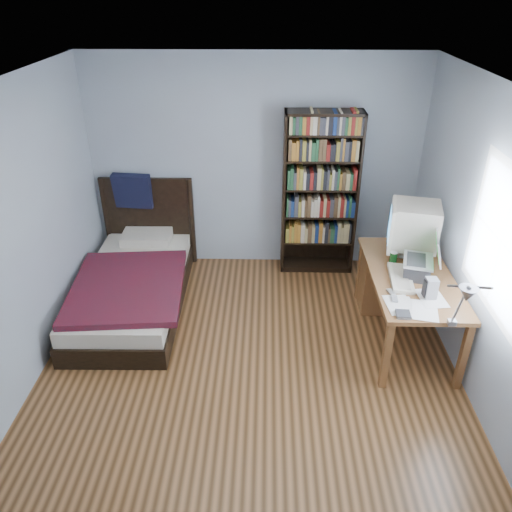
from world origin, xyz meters
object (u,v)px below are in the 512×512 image
keyboard (401,278)px  speaker (431,288)px  desk (397,280)px  crt_monitor (412,226)px  laptop (420,265)px  soda_can (393,258)px  bookshelf (320,195)px  bed (134,282)px  desk_lamp (466,297)px

keyboard → speaker: 0.35m
desk → crt_monitor: 0.62m
keyboard → desk: bearing=82.0°
laptop → soda_can: 0.29m
keyboard → speaker: speaker is taller
soda_can → bookshelf: 1.34m
desk → speaker: (0.05, -0.80, 0.41)m
laptop → soda_can: laptop is taller
crt_monitor → keyboard: (-0.19, -0.51, -0.29)m
desk → bookshelf: bearing=128.1°
bed → crt_monitor: bearing=-2.9°
crt_monitor → speaker: (-0.01, -0.80, -0.21)m
keyboard → soda_can: (-0.01, 0.28, 0.05)m
crt_monitor → desk_lamp: size_ratio=0.85×
desk → laptop: bearing=-83.5°
crt_monitor → soda_can: crt_monitor is taller
laptop → bookshelf: bookshelf is taller
crt_monitor → desk_lamp: bearing=-92.3°
desk_lamp → keyboard: bearing=96.8°
crt_monitor → speaker: size_ratio=2.86×
desk → speaker: bearing=-86.2°
desk_lamp → bookshelf: size_ratio=0.34×
desk_lamp → speaker: 0.88m
desk_lamp → speaker: (0.05, 0.77, -0.43)m
soda_can → crt_monitor: bearing=48.3°
speaker → bed: 3.06m
bed → speaker: bearing=-18.4°
crt_monitor → bookshelf: (-0.82, 0.95, -0.07)m
desk → crt_monitor: size_ratio=2.71×
laptop → soda_can: bearing=131.6°
desk → bed: 2.80m
desk_lamp → keyboard: desk_lamp is taller
desk_lamp → soda_can: (-0.14, 1.34, -0.46)m
desk → soda_can: bearing=-121.2°
soda_can → bed: 2.74m
crt_monitor → desk_lamp: 1.59m
desk → laptop: laptop is taller
crt_monitor → keyboard: bearing=-110.4°
bookshelf → keyboard: bearing=-66.8°
keyboard → laptop: bearing=27.3°
soda_can → desk: bearing=58.8°
laptop → desk_lamp: bearing=-92.4°
crt_monitor → laptop: size_ratio=1.33×
speaker → bed: bearing=157.8°
laptop → keyboard: bearing=-158.3°
crt_monitor → bed: bearing=177.1°
desk → bed: bearing=177.0°
speaker → laptop: bearing=86.8°
speaker → bookshelf: (-0.80, 1.76, 0.14)m
laptop → bookshelf: (-0.80, 1.40, 0.12)m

